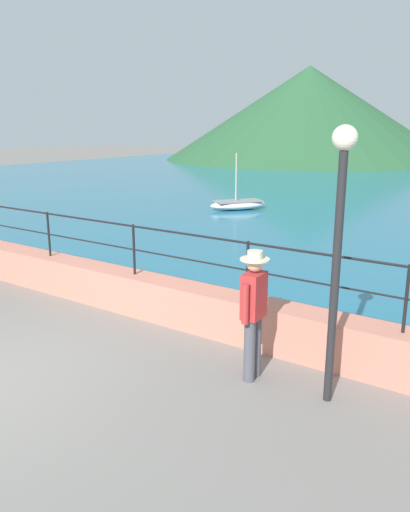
% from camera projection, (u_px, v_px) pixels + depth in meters
% --- Properties ---
extents(promenade_wall, '(20.00, 0.56, 0.70)m').
position_uv_depth(promenade_wall, '(136.00, 293.00, 9.06)').
color(promenade_wall, tan).
rests_on(promenade_wall, ground).
extents(railing, '(18.44, 0.04, 0.90)m').
position_uv_depth(railing, '(134.00, 239.00, 8.81)').
color(railing, black).
rests_on(railing, promenade_wall).
extents(hill_main, '(27.50, 27.50, 8.73)m').
position_uv_depth(hill_main, '(308.00, 114.00, 48.28)').
color(hill_main, '#285633').
rests_on(hill_main, ground).
extents(person_walking, '(0.38, 0.57, 1.75)m').
position_uv_depth(person_walking, '(254.00, 309.00, 6.48)').
color(person_walking, '#4C4C56').
rests_on(person_walking, ground).
extents(lamp_post, '(0.28, 0.28, 3.28)m').
position_uv_depth(lamp_post, '(339.00, 224.00, 5.64)').
color(lamp_post, '#232326').
rests_on(lamp_post, ground).
extents(boat_2, '(2.08, 2.39, 2.18)m').
position_uv_depth(boat_2, '(238.00, 204.00, 19.81)').
color(boat_2, white).
rests_on(boat_2, lake_water).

